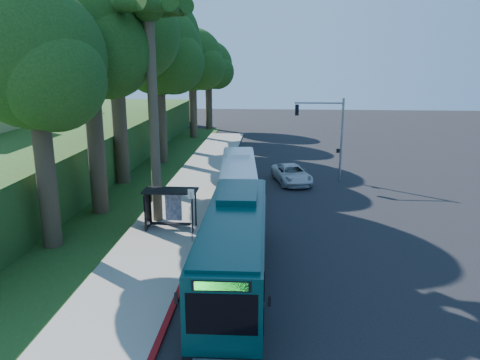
# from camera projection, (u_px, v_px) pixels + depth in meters

# --- Properties ---
(ground) EXTENTS (140.00, 140.00, 0.00)m
(ground) POSITION_uv_depth(u_px,v_px,m) (286.00, 217.00, 30.82)
(ground) COLOR black
(ground) RESTS_ON ground
(sidewalk) EXTENTS (4.50, 70.00, 0.12)m
(sidewalk) POSITION_uv_depth(u_px,v_px,m) (177.00, 213.00, 31.31)
(sidewalk) COLOR gray
(sidewalk) RESTS_ON ground
(red_curb) EXTENTS (0.25, 30.00, 0.13)m
(red_curb) POSITION_uv_depth(u_px,v_px,m) (202.00, 236.00, 27.28)
(red_curb) COLOR maroon
(red_curb) RESTS_ON ground
(grass_verge) EXTENTS (8.00, 70.00, 0.06)m
(grass_verge) POSITION_uv_depth(u_px,v_px,m) (118.00, 192.00, 36.53)
(grass_verge) COLOR #234719
(grass_verge) RESTS_ON ground
(bus_shelter) EXTENTS (3.20, 1.51, 2.55)m
(bus_shelter) POSITION_uv_depth(u_px,v_px,m) (167.00, 201.00, 28.11)
(bus_shelter) COLOR black
(bus_shelter) RESTS_ON ground
(stop_sign_pole) EXTENTS (0.35, 0.06, 3.17)m
(stop_sign_pole) POSITION_uv_depth(u_px,v_px,m) (191.00, 208.00, 25.84)
(stop_sign_pole) COLOR gray
(stop_sign_pole) RESTS_ON ground
(traffic_signal_pole) EXTENTS (4.10, 0.30, 7.00)m
(traffic_signal_pole) POSITION_uv_depth(u_px,v_px,m) (330.00, 129.00, 39.13)
(traffic_signal_pole) COLOR gray
(traffic_signal_pole) RESTS_ON ground
(palm_tree) EXTENTS (4.20, 4.20, 14.40)m
(palm_tree) POSITION_uv_depth(u_px,v_px,m) (149.00, 18.00, 26.86)
(palm_tree) COLOR #4C3F2D
(palm_tree) RESTS_ON ground
(hillside_backdrop) EXTENTS (24.00, 60.00, 8.80)m
(hillside_backdrop) POSITION_uv_depth(u_px,v_px,m) (18.00, 139.00, 46.60)
(hillside_backdrop) COLOR #234719
(hillside_backdrop) RESTS_ON ground
(tree_0) EXTENTS (8.40, 8.00, 15.70)m
(tree_0) POSITION_uv_depth(u_px,v_px,m) (89.00, 40.00, 28.87)
(tree_0) COLOR #382B1E
(tree_0) RESTS_ON ground
(tree_1) EXTENTS (10.50, 10.00, 18.26)m
(tree_1) POSITION_uv_depth(u_px,v_px,m) (115.00, 24.00, 36.28)
(tree_1) COLOR #382B1E
(tree_1) RESTS_ON ground
(tree_2) EXTENTS (8.82, 8.40, 15.12)m
(tree_2) POSITION_uv_depth(u_px,v_px,m) (159.00, 55.00, 44.47)
(tree_2) COLOR #382B1E
(tree_2) RESTS_ON ground
(tree_3) EXTENTS (10.08, 9.60, 17.28)m
(tree_3) POSITION_uv_depth(u_px,v_px,m) (158.00, 42.00, 51.96)
(tree_3) COLOR #382B1E
(tree_3) RESTS_ON ground
(tree_4) EXTENTS (8.40, 8.00, 14.14)m
(tree_4) POSITION_uv_depth(u_px,v_px,m) (193.00, 63.00, 60.09)
(tree_4) COLOR #382B1E
(tree_4) RESTS_ON ground
(tree_5) EXTENTS (7.35, 7.00, 12.86)m
(tree_5) POSITION_uv_depth(u_px,v_px,m) (209.00, 68.00, 67.94)
(tree_5) COLOR #382B1E
(tree_5) RESTS_ON ground
(tree_6) EXTENTS (7.56, 7.20, 13.74)m
(tree_6) POSITION_uv_depth(u_px,v_px,m) (36.00, 67.00, 23.48)
(tree_6) COLOR #382B1E
(tree_6) RESTS_ON ground
(white_bus) EXTENTS (3.24, 11.43, 3.36)m
(white_bus) POSITION_uv_depth(u_px,v_px,m) (238.00, 180.00, 33.77)
(white_bus) COLOR white
(white_bus) RESTS_ON ground
(teal_bus) EXTENTS (2.88, 12.68, 3.77)m
(teal_bus) POSITION_uv_depth(u_px,v_px,m) (235.00, 245.00, 21.27)
(teal_bus) COLOR #093635
(teal_bus) RESTS_ON ground
(pickup) EXTENTS (3.72, 5.88, 1.51)m
(pickup) POSITION_uv_depth(u_px,v_px,m) (292.00, 174.00, 39.20)
(pickup) COLOR silver
(pickup) RESTS_ON ground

